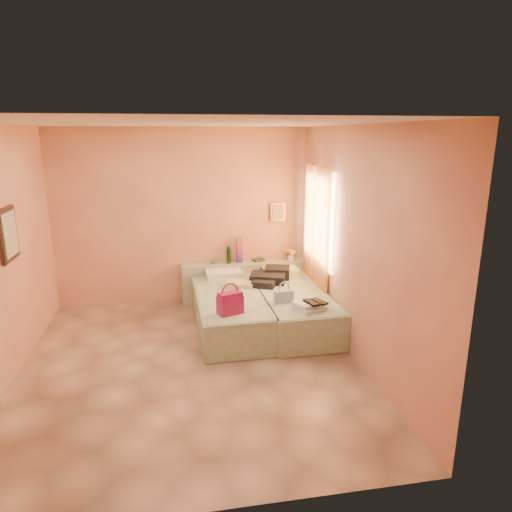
{
  "coord_description": "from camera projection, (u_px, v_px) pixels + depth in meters",
  "views": [
    {
      "loc": [
        -0.1,
        -5.02,
        2.69
      ],
      "look_at": [
        0.94,
        0.85,
        1.09
      ],
      "focal_mm": 32.0,
      "sensor_mm": 36.0,
      "label": 1
    }
  ],
  "objects": [
    {
      "name": "ground",
      "position": [
        191.0,
        365.0,
        5.49
      ],
      "size": [
        4.5,
        4.5,
        0.0
      ],
      "primitive_type": "plane",
      "color": "tan",
      "rests_on": "ground"
    },
    {
      "name": "room_walls",
      "position": [
        201.0,
        210.0,
        5.6
      ],
      "size": [
        4.02,
        4.51,
        2.81
      ],
      "color": "#E5AF7A",
      "rests_on": "ground"
    },
    {
      "name": "headboard_ledge",
      "position": [
        245.0,
        281.0,
        7.56
      ],
      "size": [
        2.05,
        0.3,
        0.65
      ],
      "primitive_type": "cube",
      "color": "#AFB796",
      "rests_on": "ground"
    },
    {
      "name": "bed_left",
      "position": [
        230.0,
        312.0,
        6.47
      ],
      "size": [
        0.95,
        2.02,
        0.5
      ],
      "primitive_type": "cube",
      "rotation": [
        0.0,
        0.0,
        0.03
      ],
      "color": "#B1C8A1",
      "rests_on": "ground"
    },
    {
      "name": "bed_right",
      "position": [
        292.0,
        308.0,
        6.6
      ],
      "size": [
        0.95,
        2.02,
        0.5
      ],
      "primitive_type": "cube",
      "rotation": [
        0.0,
        0.0,
        0.03
      ],
      "color": "#B1C8A1",
      "rests_on": "ground"
    },
    {
      "name": "water_bottle",
      "position": [
        229.0,
        255.0,
        7.38
      ],
      "size": [
        0.09,
        0.09,
        0.27
      ],
      "primitive_type": "cylinder",
      "rotation": [
        0.0,
        0.0,
        -0.32
      ],
      "color": "#153A19",
      "rests_on": "headboard_ledge"
    },
    {
      "name": "rainbow_box",
      "position": [
        239.0,
        250.0,
        7.44
      ],
      "size": [
        0.1,
        0.1,
        0.41
      ],
      "primitive_type": "cube",
      "rotation": [
        0.0,
        0.0,
        0.1
      ],
      "color": "#A4144C",
      "rests_on": "headboard_ledge"
    },
    {
      "name": "small_dish",
      "position": [
        214.0,
        262.0,
        7.42
      ],
      "size": [
        0.16,
        0.16,
        0.03
      ],
      "primitive_type": "cylinder",
      "rotation": [
        0.0,
        0.0,
        0.32
      ],
      "color": "#447D5D",
      "rests_on": "headboard_ledge"
    },
    {
      "name": "green_book",
      "position": [
        258.0,
        260.0,
        7.57
      ],
      "size": [
        0.22,
        0.19,
        0.03
      ],
      "primitive_type": "cube",
      "rotation": [
        0.0,
        0.0,
        0.35
      ],
      "color": "#284B2B",
      "rests_on": "headboard_ledge"
    },
    {
      "name": "flower_vase",
      "position": [
        291.0,
        254.0,
        7.57
      ],
      "size": [
        0.2,
        0.2,
        0.23
      ],
      "primitive_type": "cube",
      "rotation": [
        0.0,
        0.0,
        0.13
      ],
      "color": "white",
      "rests_on": "headboard_ledge"
    },
    {
      "name": "magenta_handbag",
      "position": [
        230.0,
        303.0,
        5.71
      ],
      "size": [
        0.35,
        0.27,
        0.29
      ],
      "primitive_type": "cube",
      "rotation": [
        0.0,
        0.0,
        0.36
      ],
      "color": "#A4144C",
      "rests_on": "bed_left"
    },
    {
      "name": "khaki_garment",
      "position": [
        239.0,
        284.0,
        6.78
      ],
      "size": [
        0.43,
        0.36,
        0.07
      ],
      "primitive_type": "cube",
      "rotation": [
        0.0,
        0.0,
        -0.15
      ],
      "color": "tan",
      "rests_on": "bed_left"
    },
    {
      "name": "clothes_pile",
      "position": [
        271.0,
        276.0,
        6.96
      ],
      "size": [
        0.7,
        0.7,
        0.17
      ],
      "primitive_type": "cube",
      "rotation": [
        0.0,
        0.0,
        -0.29
      ],
      "color": "black",
      "rests_on": "bed_right"
    },
    {
      "name": "blue_handbag",
      "position": [
        284.0,
        296.0,
        6.11
      ],
      "size": [
        0.27,
        0.15,
        0.16
      ],
      "primitive_type": "cube",
      "rotation": [
        0.0,
        0.0,
        0.17
      ],
      "color": "#3B538E",
      "rests_on": "bed_right"
    },
    {
      "name": "towel_stack",
      "position": [
        310.0,
        306.0,
        5.87
      ],
      "size": [
        0.44,
        0.41,
        0.1
      ],
      "primitive_type": "cube",
      "rotation": [
        0.0,
        0.0,
        0.4
      ],
      "color": "silver",
      "rests_on": "bed_right"
    },
    {
      "name": "sandal_pair",
      "position": [
        315.0,
        302.0,
        5.81
      ],
      "size": [
        0.25,
        0.29,
        0.03
      ],
      "primitive_type": "cube",
      "rotation": [
        0.0,
        0.0,
        0.31
      ],
      "color": "black",
      "rests_on": "towel_stack"
    }
  ]
}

